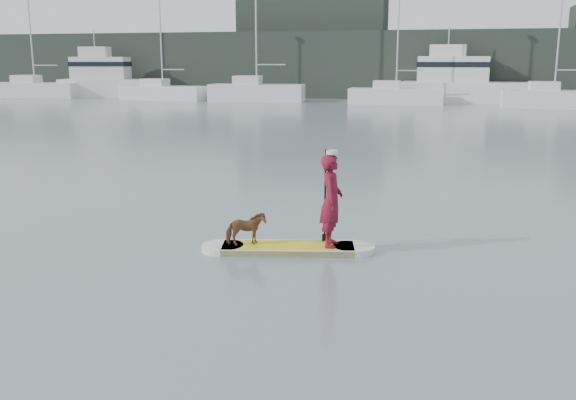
% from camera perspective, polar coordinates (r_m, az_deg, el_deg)
% --- Properties ---
extents(ground, '(140.00, 140.00, 0.00)m').
position_cam_1_polar(ground, '(9.55, -13.88, -10.01)').
color(ground, slate).
rests_on(ground, ground).
extents(paddleboard, '(3.23, 1.39, 0.12)m').
position_cam_1_polar(paddleboard, '(12.24, 0.00, -4.30)').
color(paddleboard, yellow).
rests_on(paddleboard, ground).
extents(paddler, '(0.49, 0.68, 1.75)m').
position_cam_1_polar(paddler, '(12.00, 3.88, -0.05)').
color(paddler, maroon).
rests_on(paddler, paddleboard).
extents(white_cap, '(0.22, 0.22, 0.07)m').
position_cam_1_polar(white_cap, '(11.84, 3.94, 4.25)').
color(white_cap, silver).
rests_on(white_cap, paddler).
extents(dog, '(0.81, 0.68, 0.63)m').
position_cam_1_polar(dog, '(12.18, -3.77, -2.58)').
color(dog, brown).
rests_on(dog, paddleboard).
extents(paddle, '(0.10, 0.30, 2.00)m').
position_cam_1_polar(paddle, '(12.34, 3.30, -0.63)').
color(paddle, black).
rests_on(paddle, ground).
extents(sailboat_a, '(8.35, 3.64, 11.72)m').
position_cam_1_polar(sailboat_a, '(64.97, -21.61, 9.18)').
color(sailboat_a, silver).
rests_on(sailboat_a, ground).
extents(sailboat_b, '(7.67, 2.66, 11.25)m').
position_cam_1_polar(sailboat_b, '(57.94, -11.11, 9.48)').
color(sailboat_b, silver).
rests_on(sailboat_b, ground).
extents(sailboat_c, '(8.23, 3.53, 11.47)m').
position_cam_1_polar(sailboat_c, '(55.25, -2.87, 9.62)').
color(sailboat_c, silver).
rests_on(sailboat_c, ground).
extents(sailboat_d, '(7.48, 2.50, 10.94)m').
position_cam_1_polar(sailboat_d, '(52.49, 9.50, 9.25)').
color(sailboat_d, silver).
rests_on(sailboat_d, ground).
extents(sailboat_e, '(7.42, 2.61, 10.65)m').
position_cam_1_polar(sailboat_e, '(51.64, 22.46, 8.41)').
color(sailboat_e, silver).
rests_on(sailboat_e, ground).
extents(motor_yacht_a, '(10.41, 3.47, 6.20)m').
position_cam_1_polar(motor_yacht_a, '(55.70, 15.05, 10.16)').
color(motor_yacht_a, silver).
rests_on(motor_yacht_a, ground).
extents(motor_yacht_b, '(9.74, 4.98, 6.14)m').
position_cam_1_polar(motor_yacht_b, '(63.75, -15.82, 10.35)').
color(motor_yacht_b, silver).
rests_on(motor_yacht_b, ground).
extents(shore_mass, '(90.00, 6.00, 6.00)m').
position_cam_1_polar(shore_mass, '(60.82, 11.31, 11.69)').
color(shore_mass, black).
rests_on(shore_mass, ground).
extents(shore_building_west, '(14.00, 4.00, 9.00)m').
position_cam_1_polar(shore_building_west, '(63.33, 2.14, 13.30)').
color(shore_building_west, black).
rests_on(shore_building_west, ground).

